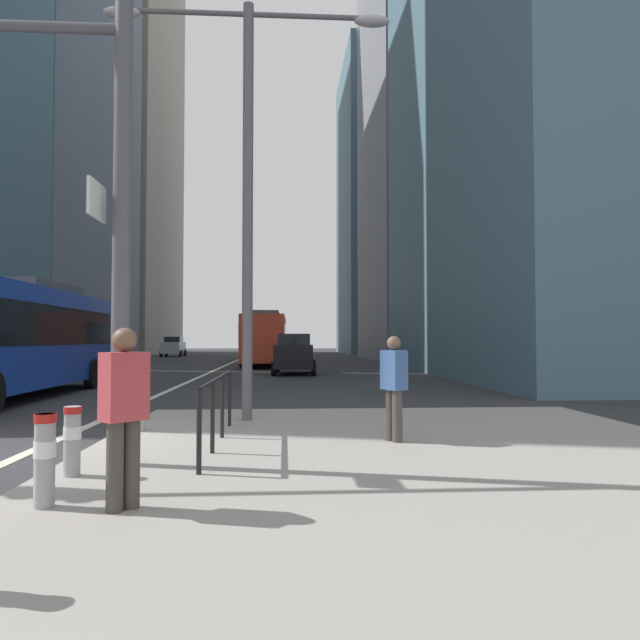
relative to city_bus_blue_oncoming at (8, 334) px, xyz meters
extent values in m
plane|color=#303033|center=(3.92, 12.19, -1.84)|extent=(160.00, 160.00, 0.00)
cube|color=gray|center=(9.42, -8.81, -1.76)|extent=(9.00, 10.00, 0.15)
cube|color=silver|center=(6.07, -11.81, -1.83)|extent=(0.45, 3.20, 0.01)
cube|color=beige|center=(3.92, 22.19, -1.83)|extent=(0.20, 80.00, 0.01)
cube|color=slate|center=(-12.08, 30.41, 18.99)|extent=(10.87, 21.42, 41.65)
cube|color=gray|center=(-12.08, 54.20, 24.75)|extent=(11.00, 21.84, 53.17)
cube|color=gray|center=(20.92, 31.31, 20.57)|extent=(12.11, 16.07, 44.81)
cube|color=slate|center=(20.92, 53.50, 16.01)|extent=(12.17, 17.75, 35.69)
cube|color=#14389E|center=(0.00, -0.03, -0.11)|extent=(2.67, 11.05, 2.75)
cube|color=black|center=(0.00, -0.03, 0.23)|extent=(2.71, 10.83, 1.10)
cube|color=#4C4C51|center=(-0.02, 1.62, 1.41)|extent=(1.81, 3.99, 0.30)
cylinder|color=black|center=(1.15, 3.51, -1.34)|extent=(0.32, 1.00, 1.00)
cylinder|color=black|center=(-1.25, 3.47, -1.34)|extent=(0.32, 1.00, 1.00)
cube|color=red|center=(6.48, 21.06, -0.11)|extent=(2.63, 11.81, 2.75)
cube|color=black|center=(6.48, 21.06, 0.23)|extent=(2.67, 11.58, 1.10)
cube|color=#4C4C51|center=(6.46, 19.29, 1.41)|extent=(1.80, 4.26, 0.30)
cylinder|color=black|center=(5.33, 24.84, -1.34)|extent=(0.31, 1.00, 1.00)
cylinder|color=black|center=(7.73, 24.81, -1.34)|extent=(0.31, 1.00, 1.00)
cylinder|color=black|center=(5.24, 17.30, -1.34)|extent=(0.31, 1.00, 1.00)
cylinder|color=black|center=(7.64, 17.27, -1.34)|extent=(0.31, 1.00, 1.00)
cube|color=#198456|center=(6.48, 40.12, -0.11)|extent=(2.66, 10.69, 2.75)
cube|color=black|center=(6.48, 40.12, 0.23)|extent=(2.70, 10.48, 1.10)
cube|color=#4C4C51|center=(6.51, 38.53, 1.41)|extent=(1.81, 3.86, 0.30)
cylinder|color=black|center=(5.23, 43.51, -1.34)|extent=(0.31, 1.00, 1.00)
cylinder|color=black|center=(7.63, 43.55, -1.34)|extent=(0.31, 1.00, 1.00)
cylinder|color=black|center=(5.34, 36.70, -1.34)|extent=(0.31, 1.00, 1.00)
cylinder|color=black|center=(7.74, 36.73, -1.34)|extent=(0.31, 1.00, 1.00)
cube|color=silver|center=(-3.19, 40.58, -0.97)|extent=(1.84, 4.06, 1.10)
cube|color=black|center=(-3.19, 40.73, -0.16)|extent=(1.53, 2.20, 0.52)
cylinder|color=black|center=(-2.25, 39.22, -1.52)|extent=(0.23, 0.64, 0.64)
cylinder|color=black|center=(-4.07, 39.19, -1.52)|extent=(0.23, 0.64, 0.64)
cylinder|color=black|center=(-2.30, 41.96, -1.52)|extent=(0.23, 0.64, 0.64)
cylinder|color=black|center=(-4.12, 41.93, -1.52)|extent=(0.23, 0.64, 0.64)
cube|color=black|center=(8.18, 11.34, -0.97)|extent=(1.97, 4.27, 1.10)
cube|color=black|center=(8.17, 11.19, -0.16)|extent=(1.60, 2.33, 0.52)
cylinder|color=black|center=(7.33, 12.81, -1.52)|extent=(0.25, 0.65, 0.64)
cylinder|color=black|center=(9.15, 12.73, -1.52)|extent=(0.25, 0.65, 0.64)
cylinder|color=black|center=(7.20, 9.96, -1.52)|extent=(0.25, 0.65, 0.64)
cylinder|color=black|center=(9.02, 9.88, -1.52)|extent=(0.25, 0.65, 0.64)
cylinder|color=#515156|center=(5.67, -9.28, 1.31)|extent=(0.22, 0.22, 6.00)
cube|color=white|center=(5.42, -9.46, 1.51)|extent=(0.04, 0.60, 0.44)
cylinder|color=#56565B|center=(6.98, -5.54, 2.31)|extent=(0.20, 0.20, 8.00)
cylinder|color=#56565B|center=(5.78, -5.54, 6.11)|extent=(2.40, 0.10, 0.10)
ellipsoid|color=#B2B2B7|center=(4.58, -5.54, 6.06)|extent=(0.70, 0.32, 0.20)
cylinder|color=#56565B|center=(8.18, -5.54, 6.11)|extent=(2.40, 0.10, 0.10)
ellipsoid|color=#B2B2B7|center=(9.38, -5.54, 6.06)|extent=(0.70, 0.32, 0.20)
cylinder|color=#99999E|center=(5.50, -11.06, -1.26)|extent=(0.18, 0.18, 0.85)
cylinder|color=white|center=(5.50, -11.06, -1.16)|extent=(0.19, 0.19, 0.15)
cylinder|color=#B21E19|center=(5.50, -11.06, -0.88)|extent=(0.20, 0.20, 0.08)
cylinder|color=#99999E|center=(5.31, -9.85, -1.30)|extent=(0.18, 0.18, 0.77)
cylinder|color=white|center=(5.31, -9.85, -1.21)|extent=(0.19, 0.19, 0.14)
cylinder|color=#B21E19|center=(5.31, -9.85, -0.95)|extent=(0.20, 0.20, 0.08)
cylinder|color=#99999E|center=(5.28, -6.71, -1.31)|extent=(0.18, 0.18, 0.76)
cylinder|color=white|center=(5.28, -6.71, -1.22)|extent=(0.19, 0.19, 0.14)
cylinder|color=#B21E19|center=(5.28, -6.71, -0.97)|extent=(0.20, 0.20, 0.08)
cylinder|color=black|center=(6.72, -9.87, -1.21)|extent=(0.06, 0.06, 0.95)
cylinder|color=black|center=(6.72, -8.66, -1.21)|extent=(0.06, 0.06, 0.95)
cylinder|color=black|center=(6.72, -7.45, -1.21)|extent=(0.06, 0.06, 0.95)
cylinder|color=black|center=(6.72, -6.24, -1.21)|extent=(0.06, 0.06, 0.95)
cylinder|color=black|center=(6.72, -8.05, -0.74)|extent=(0.06, 3.63, 0.06)
cylinder|color=#423D38|center=(9.36, -8.00, -1.30)|extent=(0.15, 0.15, 0.77)
cylinder|color=#423D38|center=(9.29, -7.85, -1.30)|extent=(0.15, 0.15, 0.77)
cube|color=#38568E|center=(9.32, -7.92, -0.62)|extent=(0.38, 0.45, 0.59)
sphere|color=brown|center=(9.32, -7.92, -0.22)|extent=(0.21, 0.21, 0.21)
cylinder|color=#423D38|center=(6.18, -11.25, -1.29)|extent=(0.15, 0.15, 0.80)
cylinder|color=#423D38|center=(6.30, -11.14, -1.29)|extent=(0.15, 0.15, 0.80)
cube|color=#B73D42|center=(6.24, -11.19, -0.58)|extent=(0.44, 0.44, 0.61)
sphere|color=brown|center=(6.24, -11.19, -0.17)|extent=(0.22, 0.22, 0.22)
camera|label=1|loc=(7.68, -16.46, -0.16)|focal=32.21mm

